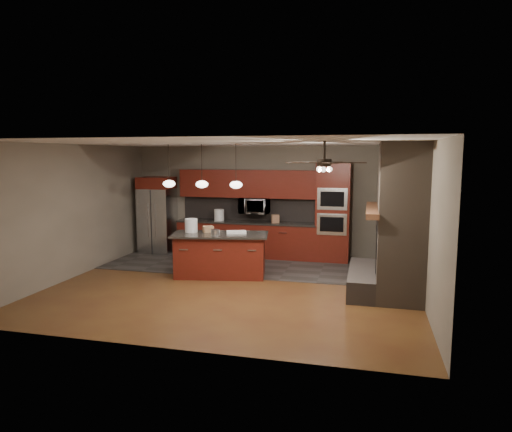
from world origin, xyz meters
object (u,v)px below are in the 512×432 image
(kitchen_island, at_px, (220,255))
(counter_box, at_px, (275,219))
(paint_can, at_px, (215,233))
(cardboard_box, at_px, (208,229))
(microwave, at_px, (254,206))
(refrigerator, at_px, (157,215))
(counter_bucket, at_px, (219,215))
(oven_tower, at_px, (333,213))
(paint_tray, at_px, (236,232))
(white_bucket, at_px, (191,226))

(kitchen_island, distance_m, counter_box, 2.18)
(paint_can, relative_size, cardboard_box, 0.88)
(microwave, xyz_separation_m, refrigerator, (-2.62, -0.13, -0.30))
(counter_box, bearing_deg, microwave, 146.71)
(counter_bucket, bearing_deg, oven_tower, -0.15)
(paint_tray, relative_size, counter_box, 2.06)
(paint_can, xyz_separation_m, counter_box, (0.81, 2.21, 0.02))
(microwave, xyz_separation_m, paint_can, (-0.25, -2.31, -0.32))
(cardboard_box, bearing_deg, counter_box, 23.72)
(white_bucket, relative_size, counter_box, 1.45)
(oven_tower, bearing_deg, kitchen_island, -137.73)
(refrigerator, xyz_separation_m, counter_bucket, (1.70, 0.08, 0.04))
(paint_can, xyz_separation_m, paint_tray, (0.33, 0.41, -0.04))
(oven_tower, height_order, paint_can, oven_tower)
(kitchen_island, distance_m, counter_bucket, 2.20)
(microwave, xyz_separation_m, counter_bucket, (-0.92, -0.05, -0.26))
(microwave, height_order, paint_can, microwave)
(counter_box, bearing_deg, counter_bucket, 154.90)
(oven_tower, bearing_deg, paint_tray, -135.68)
(microwave, height_order, white_bucket, microwave)
(kitchen_island, xyz_separation_m, counter_box, (0.79, 1.96, 0.54))
(paint_can, distance_m, counter_box, 2.35)
(white_bucket, bearing_deg, counter_bucket, 90.80)
(oven_tower, relative_size, microwave, 3.25)
(counter_bucket, bearing_deg, white_bucket, -89.20)
(counter_bucket, height_order, counter_box, counter_bucket)
(counter_box, bearing_deg, paint_can, -133.22)
(microwave, relative_size, white_bucket, 2.51)
(white_bucket, distance_m, counter_bucket, 1.98)
(counter_box, bearing_deg, kitchen_island, -135.10)
(paint_can, bearing_deg, counter_bucket, 106.64)
(paint_can, bearing_deg, paint_tray, 50.92)
(refrigerator, height_order, counter_bucket, refrigerator)
(white_bucket, relative_size, cardboard_box, 1.38)
(kitchen_island, bearing_deg, counter_bucket, 98.36)
(refrigerator, bearing_deg, white_bucket, -47.76)
(counter_box, bearing_deg, paint_tray, -127.96)
(oven_tower, distance_m, paint_tray, 2.65)
(cardboard_box, height_order, counter_box, counter_box)
(oven_tower, height_order, counter_box, oven_tower)
(refrigerator, xyz_separation_m, paint_can, (2.37, -2.18, -0.02))
(refrigerator, relative_size, white_bucket, 6.86)
(paint_can, relative_size, counter_bucket, 0.65)
(white_bucket, height_order, paint_can, white_bucket)
(paint_can, relative_size, paint_tray, 0.45)
(cardboard_box, distance_m, counter_bucket, 1.93)
(paint_tray, distance_m, counter_bucket, 2.11)
(white_bucket, bearing_deg, counter_box, 52.99)
(counter_bucket, bearing_deg, refrigerator, -177.26)
(paint_tray, bearing_deg, paint_can, -147.10)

